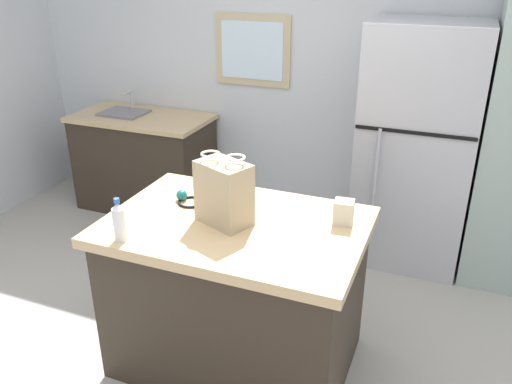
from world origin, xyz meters
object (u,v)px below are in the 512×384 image
at_px(small_box, 344,212).
at_px(refrigerator, 416,148).
at_px(shopping_bag, 224,193).
at_px(kitchen_island, 236,293).
at_px(bottle, 119,222).
at_px(ear_defenders, 191,200).

bearing_deg(small_box, refrigerator, 80.94).
height_order(refrigerator, shopping_bag, refrigerator).
distance_m(shopping_bag, small_box, 0.64).
bearing_deg(refrigerator, shopping_bag, -116.49).
relative_size(shopping_bag, small_box, 2.93).
bearing_deg(kitchen_island, refrigerator, 64.69).
bearing_deg(bottle, refrigerator, 58.84).
distance_m(kitchen_island, shopping_bag, 0.63).
bearing_deg(small_box, ear_defenders, -174.61).
distance_m(refrigerator, shopping_bag, 1.83).
bearing_deg(small_box, bottle, -149.05).
xyz_separation_m(kitchen_island, bottle, (-0.45, -0.39, 0.56)).
bearing_deg(shopping_bag, ear_defenders, 153.56).
bearing_deg(ear_defenders, small_box, 5.39).
xyz_separation_m(refrigerator, ear_defenders, (-1.09, -1.49, 0.03)).
height_order(bottle, ear_defenders, bottle).
bearing_deg(shopping_bag, kitchen_island, 21.96).
distance_m(refrigerator, small_box, 1.43).
height_order(shopping_bag, ear_defenders, shopping_bag).
xyz_separation_m(kitchen_island, small_box, (0.54, 0.20, 0.52)).
xyz_separation_m(refrigerator, small_box, (-0.22, -1.41, 0.08)).
bearing_deg(small_box, kitchen_island, -159.52).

